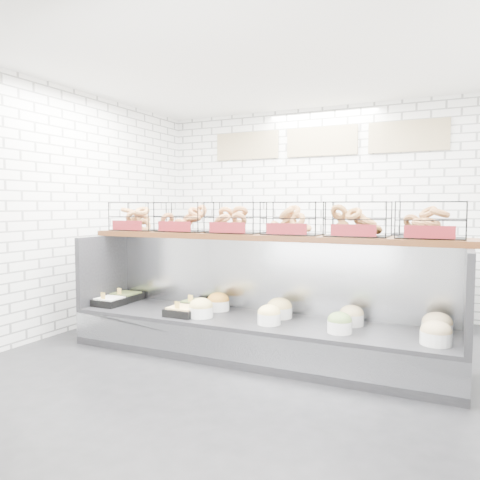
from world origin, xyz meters
The scene contains 5 objects.
ground centered at (0.00, 0.00, 0.00)m, with size 5.50×5.50×0.00m, color black.
room_shell centered at (0.00, 0.60, 2.06)m, with size 5.02×5.51×3.01m.
display_case centered at (0.01, 0.34, 0.33)m, with size 4.00×0.90×1.20m.
bagel_shelf centered at (0.00, 0.52, 1.39)m, with size 4.10×0.50×0.40m.
prep_counter centered at (-0.01, 2.43, 0.47)m, with size 4.00×0.60×1.20m.
Camera 1 is at (1.90, -4.04, 1.56)m, focal length 35.00 mm.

